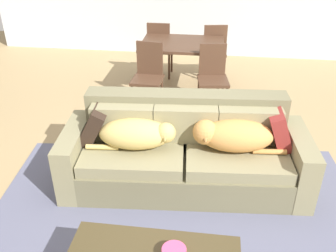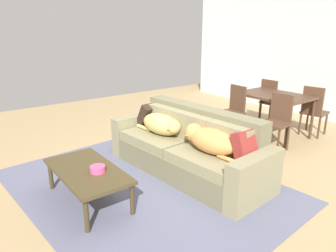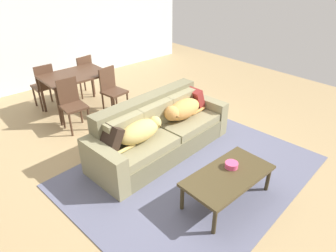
% 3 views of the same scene
% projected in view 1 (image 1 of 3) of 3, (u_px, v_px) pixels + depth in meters
% --- Properties ---
extents(ground_plane, '(10.00, 10.00, 0.00)m').
position_uv_depth(ground_plane, '(179.00, 178.00, 3.94)').
color(ground_plane, tan).
extents(area_rug, '(3.64, 2.93, 0.01)m').
position_uv_depth(area_rug, '(177.00, 231.00, 3.27)').
color(area_rug, slate).
rests_on(area_rug, ground).
extents(couch, '(2.44, 1.04, 0.88)m').
position_uv_depth(couch, '(185.00, 153.00, 3.74)').
color(couch, '#6D684B').
rests_on(couch, ground).
extents(dog_on_left_cushion, '(0.85, 0.39, 0.29)m').
position_uv_depth(dog_on_left_cushion, '(138.00, 134.00, 3.55)').
color(dog_on_left_cushion, tan).
rests_on(dog_on_left_cushion, couch).
extents(dog_on_right_cushion, '(0.88, 0.42, 0.31)m').
position_uv_depth(dog_on_right_cushion, '(232.00, 135.00, 3.51)').
color(dog_on_right_cushion, '#CC8E4A').
rests_on(dog_on_right_cushion, couch).
extents(throw_pillow_by_left_arm, '(0.33, 0.40, 0.39)m').
position_uv_depth(throw_pillow_by_left_arm, '(94.00, 124.00, 3.68)').
color(throw_pillow_by_left_arm, black).
rests_on(throw_pillow_by_left_arm, couch).
extents(throw_pillow_by_right_arm, '(0.27, 0.39, 0.40)m').
position_uv_depth(throw_pillow_by_right_arm, '(279.00, 128.00, 3.60)').
color(throw_pillow_by_right_arm, maroon).
rests_on(throw_pillow_by_right_arm, couch).
extents(dining_table, '(1.21, 0.86, 0.77)m').
position_uv_depth(dining_table, '(182.00, 48.00, 5.51)').
color(dining_table, '#4D3323').
rests_on(dining_table, ground).
extents(dining_chair_near_left, '(0.42, 0.42, 0.93)m').
position_uv_depth(dining_chair_near_left, '(148.00, 73.00, 5.10)').
color(dining_chair_near_left, '#4D3323').
rests_on(dining_chair_near_left, ground).
extents(dining_chair_near_right, '(0.45, 0.45, 0.91)m').
position_uv_depth(dining_chair_near_right, '(213.00, 75.00, 5.07)').
color(dining_chair_near_right, '#4D3323').
rests_on(dining_chair_near_right, ground).
extents(dining_chair_far_left, '(0.40, 0.40, 0.93)m').
position_uv_depth(dining_chair_far_left, '(160.00, 47.00, 6.10)').
color(dining_chair_far_left, '#4D3323').
rests_on(dining_chair_far_left, ground).
extents(dining_chair_far_right, '(0.46, 0.46, 0.92)m').
position_uv_depth(dining_chair_far_right, '(214.00, 49.00, 6.04)').
color(dining_chair_far_right, '#4D3323').
rests_on(dining_chair_far_right, ground).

